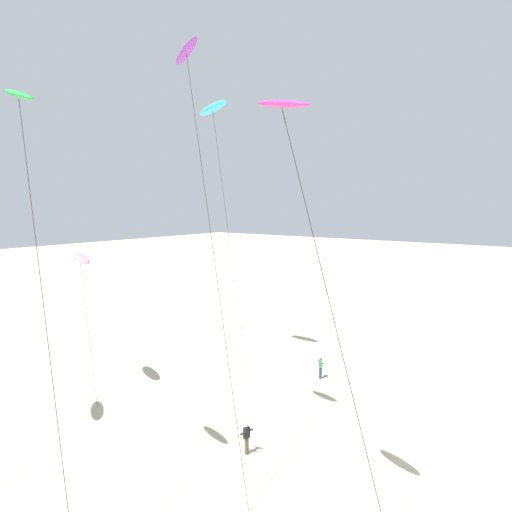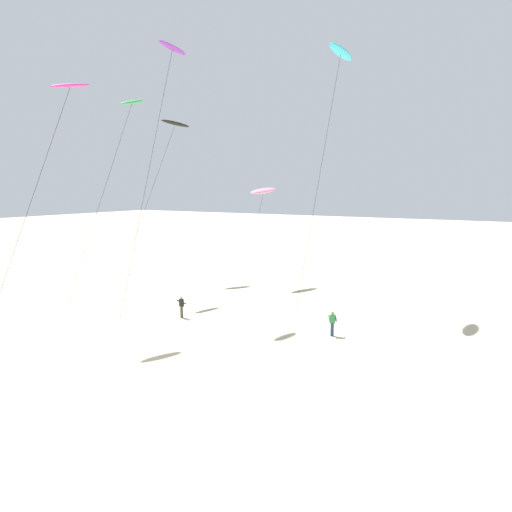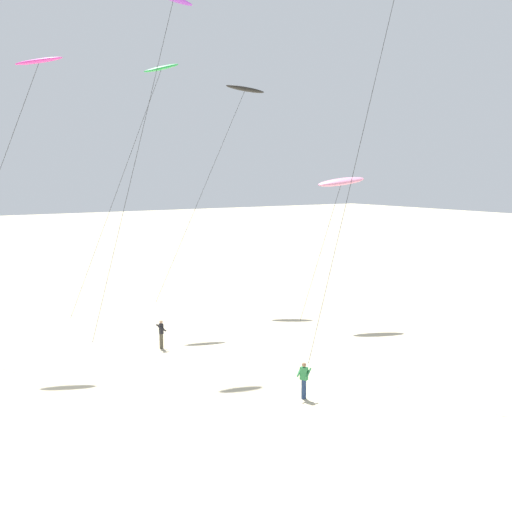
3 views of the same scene
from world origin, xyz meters
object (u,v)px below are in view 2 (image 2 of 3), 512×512
at_px(kite_black, 175,125).
at_px(kite_flyer_nearest, 182,306).
at_px(kite_green, 131,104).
at_px(kite_pink, 264,191).
at_px(kite_purple, 171,54).
at_px(kite_flyer_middle, 332,323).
at_px(kite_magenta, 69,88).
at_px(kite_cyan, 341,53).

distance_m(kite_black, kite_flyer_nearest, 22.27).
xyz_separation_m(kite_green, kite_black, (-1.87, 7.95, -0.64)).
xyz_separation_m(kite_pink, kite_green, (-8.03, -9.50, 7.54)).
relative_size(kite_purple, kite_flyer_middle, 12.29).
bearing_deg(kite_magenta, kite_pink, 77.99).
distance_m(kite_pink, kite_green, 14.54).
bearing_deg(kite_pink, kite_purple, -96.48).
xyz_separation_m(kite_flyer_nearest, kite_flyer_middle, (11.28, 1.76, 0.00)).
bearing_deg(kite_black, kite_green, -76.79).
height_order(kite_purple, kite_black, kite_purple).
bearing_deg(kite_magenta, kite_cyan, 48.72).
height_order(kite_pink, kite_cyan, kite_cyan).
bearing_deg(kite_magenta, kite_green, 113.21).
bearing_deg(kite_green, kite_flyer_middle, -7.06).
bearing_deg(kite_black, kite_flyer_middle, -25.57).
bearing_deg(kite_cyan, kite_magenta, -131.28).
relative_size(kite_magenta, kite_flyer_nearest, 9.98).
bearing_deg(kite_magenta, kite_flyer_nearest, 48.16).
relative_size(kite_pink, kite_black, 0.59).
height_order(kite_pink, kite_green, kite_green).
xyz_separation_m(kite_cyan, kite_flyer_middle, (2.82, -7.98, -19.21)).
bearing_deg(kite_cyan, kite_pink, 156.26).
height_order(kite_black, kite_flyer_middle, kite_black).
bearing_deg(kite_purple, kite_flyer_nearest, -44.58).
height_order(kite_purple, kite_flyer_nearest, kite_purple).
height_order(kite_purple, kite_magenta, kite_purple).
bearing_deg(kite_purple, kite_cyan, 37.00).
bearing_deg(kite_cyan, kite_black, 172.67).
bearing_deg(kite_flyer_middle, kite_black, 154.43).
xyz_separation_m(kite_black, kite_flyer_nearest, (10.49, -12.18, -15.42)).
relative_size(kite_purple, kite_flyer_nearest, 12.29).
relative_size(kite_purple, kite_magenta, 1.23).
bearing_deg(kite_flyer_nearest, kite_cyan, 49.01).
relative_size(kite_cyan, kite_flyer_nearest, 12.40).
bearing_deg(kite_purple, kite_black, 129.79).
xyz_separation_m(kite_black, kite_cyan, (18.95, -2.44, 3.79)).
distance_m(kite_purple, kite_cyan, 13.03).
bearing_deg(kite_pink, kite_black, -171.12).
relative_size(kite_pink, kite_flyer_nearest, 5.96).
xyz_separation_m(kite_pink, kite_cyan, (9.05, -3.98, 10.69)).
bearing_deg(kite_cyan, kite_green, -162.11).
bearing_deg(kite_flyer_middle, kite_pink, 134.78).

